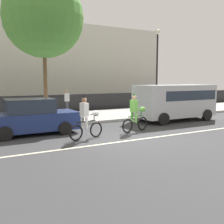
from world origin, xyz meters
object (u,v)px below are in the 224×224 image
Objects in this scene: street_lamp_post at (157,59)px; parked_van_silver at (176,100)px; parked_car_navy at (31,117)px; pedestrian_onlooker at (67,101)px; parade_cyclist_lime at (136,114)px; parade_cyclist_zebra at (87,119)px.

parked_van_silver is at bearing -105.61° from street_lamp_post.
parked_car_navy is 6.40m from pedestrian_onlooker.
parade_cyclist_lime is 4.46m from parked_van_silver.
pedestrian_onlooker is (3.55, 5.33, 0.23)m from parked_car_navy.
parked_car_navy is at bearing 179.63° from parked_van_silver.
parked_van_silver reaches higher than parade_cyclist_zebra.
street_lamp_post reaches higher than pedestrian_onlooker.
parked_car_navy is (-8.63, 0.06, -0.50)m from parked_van_silver.
parade_cyclist_zebra is 1.00× the size of parade_cyclist_lime.
pedestrian_onlooker is (-5.90, 2.47, -2.97)m from street_lamp_post.
pedestrian_onlooker reaches higher than parked_car_navy.
parade_cyclist_lime is 7.44m from street_lamp_post.
pedestrian_onlooker is at bearing 77.00° from parade_cyclist_zebra.
street_lamp_post is at bearing 43.23° from parade_cyclist_lime.
pedestrian_onlooker is (-0.98, 7.09, 0.17)m from parade_cyclist_lime.
parade_cyclist_zebra is at bearing -173.04° from parade_cyclist_lime.
parade_cyclist_zebra is 0.47× the size of parked_car_navy.
parked_van_silver is 8.65m from parked_car_navy.
street_lamp_post is at bearing -22.76° from pedestrian_onlooker.
parade_cyclist_zebra is at bearing -103.00° from pedestrian_onlooker.
pedestrian_onlooker is at bearing 97.90° from parade_cyclist_lime.
street_lamp_post is at bearing 16.80° from parked_car_navy.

